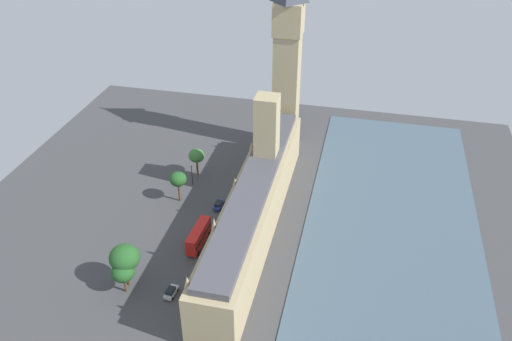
{
  "coord_description": "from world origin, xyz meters",
  "views": [
    {
      "loc": [
        -25.34,
        99.05,
        83.3
      ],
      "look_at": [
        1.0,
        -14.7,
        7.56
      ],
      "focal_mm": 36.88,
      "sensor_mm": 36.0,
      "label": 1
    }
  ],
  "objects": [
    {
      "name": "street_lamp_leading",
      "position": [
        19.28,
        -15.03,
        4.78
      ],
      "size": [
        0.56,
        0.56,
        6.93
      ],
      "color": "black",
      "rests_on": "ground"
    },
    {
      "name": "pedestrian_under_trees",
      "position": [
        4.38,
        -22.84,
        0.72
      ],
      "size": [
        0.67,
        0.6,
        1.59
      ],
      "rotation": [
        0.0,
        0.0,
        2.07
      ],
      "color": "navy",
      "rests_on": "ground"
    },
    {
      "name": "pedestrian_trailing",
      "position": [
        4.55,
        -14.54,
        0.69
      ],
      "size": [
        0.59,
        0.65,
        1.54
      ],
      "rotation": [
        0.0,
        0.0,
        5.75
      ],
      "color": "black",
      "rests_on": "ground"
    },
    {
      "name": "river_thames",
      "position": [
        -35.26,
        0.0,
        0.12
      ],
      "size": [
        42.67,
        130.89,
        0.25
      ],
      "primitive_type": "cube",
      "color": "#475B6B",
      "rests_on": "ground"
    },
    {
      "name": "parliament_building",
      "position": [
        -1.99,
        -1.12,
        7.58
      ],
      "size": [
        10.41,
        75.43,
        29.84
      ],
      "color": "tan",
      "rests_on": "ground"
    },
    {
      "name": "plane_tree_near_tower",
      "position": [
        20.13,
        -7.08,
        6.81
      ],
      "size": [
        4.49,
        4.49,
        8.8
      ],
      "color": "brown",
      "rests_on": "ground"
    },
    {
      "name": "plane_tree_corner",
      "position": [
        20.03,
        26.73,
        5.57
      ],
      "size": [
        4.98,
        4.98,
        7.73
      ],
      "color": "brown",
      "rests_on": "ground"
    },
    {
      "name": "car_silver_kerbside",
      "position": [
        10.24,
        25.58,
        0.89
      ],
      "size": [
        2.24,
        4.2,
        1.74
      ],
      "rotation": [
        0.0,
        0.0,
        3.05
      ],
      "color": "#B7B7BC",
      "rests_on": "ground"
    },
    {
      "name": "double_decker_bus_midblock",
      "position": [
        9.58,
        8.64,
        2.63
      ],
      "size": [
        3.04,
        10.61,
        4.75
      ],
      "rotation": [
        0.0,
        0.0,
        3.09
      ],
      "color": "red",
      "rests_on": "ground"
    },
    {
      "name": "plane_tree_by_river_gate",
      "position": [
        20.29,
        24.75,
        7.76
      ],
      "size": [
        6.51,
        6.51,
        10.56
      ],
      "color": "brown",
      "rests_on": "ground"
    },
    {
      "name": "ground_plane",
      "position": [
        0.0,
        0.0,
        0.0
      ],
      "size": [
        145.43,
        145.43,
        0.0
      ],
      "primitive_type": "plane",
      "color": "#424244"
    },
    {
      "name": "plane_tree_opposite_hall",
      "position": [
        19.53,
        -20.31,
        6.24
      ],
      "size": [
        4.49,
        4.49,
        8.22
      ],
      "color": "brown",
      "rests_on": "ground"
    },
    {
      "name": "clock_tower",
      "position": [
        -1.81,
        -42.03,
        29.84
      ],
      "size": [
        8.15,
        8.15,
        57.68
      ],
      "color": "tan",
      "rests_on": "ground"
    },
    {
      "name": "car_blue_far_end",
      "position": [
        9.15,
        -6.53,
        0.89
      ],
      "size": [
        2.1,
        4.47,
        1.74
      ],
      "rotation": [
        0.0,
        0.0,
        3.09
      ],
      "color": "navy",
      "rests_on": "ground"
    }
  ]
}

